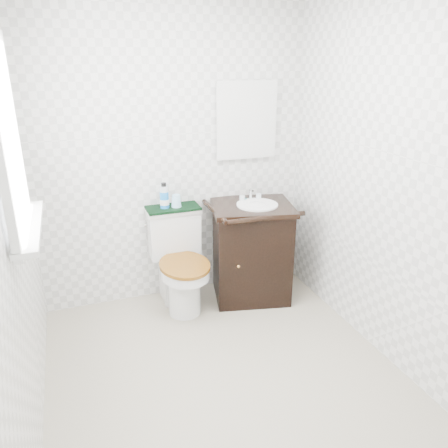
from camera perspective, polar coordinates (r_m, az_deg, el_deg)
floor at (r=2.99m, az=0.22°, el=-19.15°), size 2.40×2.40×0.00m
wall_back at (r=3.52m, az=-6.58°, el=8.86°), size 2.40×0.00×2.40m
wall_front at (r=1.43m, az=17.36°, el=-10.38°), size 2.40×0.00×2.40m
wall_left at (r=2.29m, az=-26.57°, el=0.23°), size 0.00×2.40×2.40m
wall_right at (r=2.95m, az=20.82°, el=5.34°), size 0.00×2.40×2.40m
window at (r=2.45m, az=-26.66°, el=9.97°), size 0.02×0.70×0.90m
mirror at (r=3.64m, az=2.95°, el=13.36°), size 0.50×0.02×0.60m
toilet at (r=3.57m, az=-5.92°, el=-5.41°), size 0.43×0.63×0.79m
vanity at (r=3.66m, az=3.60°, el=-3.27°), size 0.74×0.67×0.92m
trash_bin at (r=3.69m, az=-5.88°, el=-7.97°), size 0.23×0.20×0.29m
towel at (r=3.51m, az=-6.68°, el=2.10°), size 0.42×0.22×0.02m
mouthwash_bottle at (r=3.46m, az=-7.81°, el=3.58°), size 0.07×0.07×0.20m
cup at (r=3.49m, az=-6.26°, el=3.03°), size 0.08×0.08×0.10m
soap_bar at (r=3.62m, az=2.63°, el=3.27°), size 0.07×0.05×0.02m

